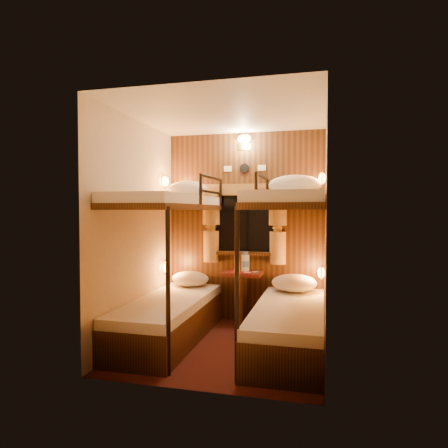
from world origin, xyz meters
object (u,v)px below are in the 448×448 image
(table, at_px, (242,291))
(bottle_right, at_px, (244,263))
(bunk_left, at_px, (169,289))
(bunk_right, at_px, (289,295))
(bottle_left, at_px, (247,263))

(table, height_order, bottle_right, bottle_right)
(bottle_right, bearing_deg, bunk_left, -129.37)
(bunk_right, xyz_separation_m, bottle_right, (-0.62, 0.82, 0.20))
(bunk_right, bearing_deg, bunk_left, 180.00)
(bunk_left, xyz_separation_m, table, (0.65, 0.78, -0.14))
(bunk_left, distance_m, bunk_right, 1.30)
(bunk_left, xyz_separation_m, bunk_right, (1.30, 0.00, 0.00))
(bottle_left, height_order, bottle_right, bottle_right)
(bunk_right, height_order, bottle_left, bunk_right)
(table, xyz_separation_m, bottle_left, (0.05, 0.06, 0.34))
(bottle_left, bearing_deg, bunk_left, -129.62)
(bunk_left, height_order, bottle_left, bunk_left)
(table, relative_size, bottle_right, 2.60)
(bunk_left, distance_m, table, 1.02)
(bunk_right, bearing_deg, table, 129.67)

